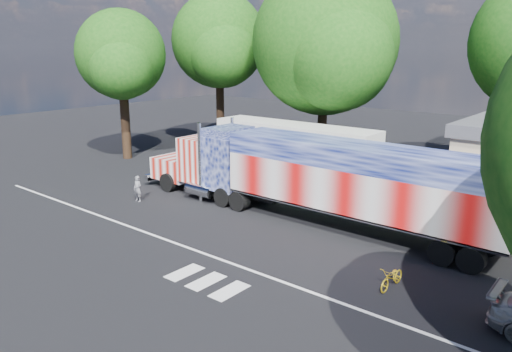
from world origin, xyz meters
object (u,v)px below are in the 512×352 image
Objects in this scene: woman at (138,189)px; bicycle at (392,278)px; semi_truck at (312,176)px; coach_bus at (294,149)px; tree_n_mid at (327,43)px; tree_w_a at (121,55)px; tree_nw_a at (220,41)px.

woman is 15.86m from bicycle.
coach_bus is (-6.17, 7.19, -0.52)m from semi_truck.
bicycle is (15.84, -0.74, -0.33)m from woman.
semi_truck is 7.96m from bicycle.
tree_n_mid reaches higher than coach_bus.
tree_w_a is (-19.34, 3.04, 5.65)m from semi_truck.
coach_bus is 15.12m from tree_w_a.
tree_w_a is at bearing -143.16° from tree_n_mid.
tree_w_a is (-9.91, 6.62, 7.24)m from woman.
bicycle is at bearing -34.06° from tree_nw_a.
tree_nw_a is 0.92× the size of tree_n_mid.
tree_n_mid is (12.33, 9.24, 0.91)m from tree_w_a.
semi_truck is 15.59m from tree_n_mid.
tree_nw_a is (-7.90, 15.31, 8.33)m from woman.
tree_nw_a is (-23.74, 16.05, 8.66)m from bicycle.
woman is (-3.27, -10.77, -1.07)m from coach_bus.
tree_n_mid reaches higher than tree_w_a.
woman is at bearing -98.69° from tree_n_mid.
tree_w_a is 0.87× the size of tree_nw_a.
coach_bus is at bearing 17.47° from tree_w_a.
coach_bus is 0.84× the size of tree_n_mid.
tree_w_a reaches higher than coach_bus.
tree_n_mid is at bearing 76.67° from woman.
tree_nw_a reaches higher than coach_bus.
tree_w_a is (-25.74, 7.36, 7.57)m from bicycle.
semi_truck is 20.38m from tree_w_a.
semi_truck is 14.24× the size of woman.
bicycle is 0.11× the size of tree_n_mid.
tree_n_mid is at bearing 36.84° from tree_w_a.
bicycle is 22.96m from tree_n_mid.
tree_n_mid is (2.42, 15.86, 8.15)m from woman.
tree_n_mid reaches higher than tree_nw_a.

